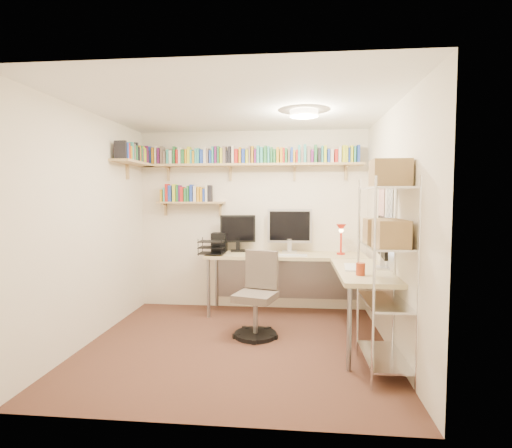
# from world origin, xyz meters

# --- Properties ---
(ground) EXTENTS (3.20, 3.20, 0.00)m
(ground) POSITION_xyz_m (0.00, 0.00, 0.00)
(ground) COLOR #4E2F21
(ground) RESTS_ON ground
(room_shell) EXTENTS (3.24, 3.04, 2.52)m
(room_shell) POSITION_xyz_m (0.00, 0.00, 1.55)
(room_shell) COLOR beige
(room_shell) RESTS_ON ground
(wall_shelves) EXTENTS (3.12, 1.09, 0.80)m
(wall_shelves) POSITION_xyz_m (-0.43, 1.30, 2.03)
(wall_shelves) COLOR tan
(wall_shelves) RESTS_ON ground
(corner_desk) EXTENTS (2.36, 2.12, 1.41)m
(corner_desk) POSITION_xyz_m (0.59, 0.94, 0.81)
(corner_desk) COLOR #C7B681
(corner_desk) RESTS_ON ground
(office_chair) EXTENTS (0.53, 0.53, 0.96)m
(office_chair) POSITION_xyz_m (0.19, 0.33, 0.40)
(office_chair) COLOR black
(office_chair) RESTS_ON ground
(wire_rack) EXTENTS (0.38, 0.76, 1.90)m
(wire_rack) POSITION_xyz_m (1.42, -0.53, 1.29)
(wire_rack) COLOR silver
(wire_rack) RESTS_ON ground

